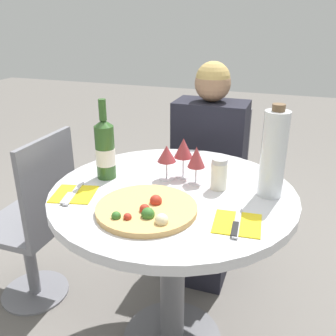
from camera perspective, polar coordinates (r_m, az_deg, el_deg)
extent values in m
cylinder|color=slate|center=(1.64, 0.69, -15.70)|extent=(0.11, 0.11, 0.71)
cylinder|color=silver|center=(1.44, 0.76, -3.99)|extent=(0.93, 0.93, 0.04)
cylinder|color=slate|center=(2.41, 5.68, -12.61)|extent=(0.35, 0.35, 0.01)
cylinder|color=slate|center=(2.30, 5.86, -8.58)|extent=(0.06, 0.06, 0.41)
cube|color=slate|center=(2.20, 6.09, -3.68)|extent=(0.38, 0.38, 0.03)
cube|color=slate|center=(2.27, 7.41, 3.71)|extent=(0.38, 0.02, 0.45)
cube|color=black|center=(2.15, 4.75, -10.52)|extent=(0.33, 0.35, 0.44)
cube|color=black|center=(2.09, 6.39, 3.09)|extent=(0.39, 0.23, 0.52)
sphere|color=#997051|center=(2.00, 6.84, 12.68)|extent=(0.19, 0.19, 0.19)
sphere|color=tan|center=(2.00, 6.87, 13.35)|extent=(0.18, 0.18, 0.18)
cylinder|color=slate|center=(2.23, -19.50, -17.33)|extent=(0.35, 0.35, 0.01)
cylinder|color=slate|center=(2.11, -20.20, -13.17)|extent=(0.06, 0.06, 0.41)
cube|color=slate|center=(2.00, -21.04, -8.03)|extent=(0.38, 0.38, 0.03)
cube|color=slate|center=(1.79, -17.64, -2.53)|extent=(0.02, 0.38, 0.45)
cylinder|color=tan|center=(1.28, -3.29, -6.20)|extent=(0.35, 0.35, 0.02)
sphere|color=#336B28|center=(1.21, -7.90, -7.26)|extent=(0.03, 0.03, 0.03)
sphere|color=#B22D1E|center=(1.24, -3.58, -6.28)|extent=(0.03, 0.03, 0.03)
sphere|color=#B22D1E|center=(1.20, -6.19, -7.45)|extent=(0.03, 0.03, 0.03)
sphere|color=#B22D1E|center=(1.29, -1.86, -5.02)|extent=(0.04, 0.04, 0.04)
sphere|color=#336B28|center=(1.21, -2.98, -7.05)|extent=(0.04, 0.04, 0.04)
sphere|color=beige|center=(1.17, -0.97, -7.96)|extent=(0.04, 0.04, 0.04)
cylinder|color=#2D5623|center=(1.52, -9.53, 2.38)|extent=(0.08, 0.08, 0.22)
cone|color=#2D5623|center=(1.48, -9.83, 6.82)|extent=(0.08, 0.08, 0.03)
cylinder|color=#2D5623|center=(1.47, -9.96, 8.73)|extent=(0.03, 0.03, 0.08)
cylinder|color=silver|center=(1.52, -9.49, 1.77)|extent=(0.08, 0.08, 0.07)
cylinder|color=silver|center=(1.38, 15.77, 1.96)|extent=(0.09, 0.09, 0.32)
cylinder|color=brown|center=(1.33, 16.54, 8.82)|extent=(0.04, 0.04, 0.02)
cylinder|color=silver|center=(1.43, 7.77, -1.22)|extent=(0.06, 0.06, 0.10)
cylinder|color=#B2B2B7|center=(1.41, 7.90, 1.06)|extent=(0.06, 0.06, 0.02)
cylinder|color=silver|center=(1.49, 4.23, -2.25)|extent=(0.06, 0.06, 0.00)
cylinder|color=silver|center=(1.47, 4.26, -1.01)|extent=(0.01, 0.01, 0.07)
cone|color=#9E383D|center=(1.45, 4.35, 1.70)|extent=(0.07, 0.07, 0.08)
cylinder|color=silver|center=(1.52, -0.21, -1.62)|extent=(0.06, 0.06, 0.00)
cylinder|color=silver|center=(1.50, -0.21, -0.28)|extent=(0.01, 0.01, 0.07)
cone|color=#9E383D|center=(1.48, -0.21, 2.22)|extent=(0.07, 0.07, 0.07)
cylinder|color=silver|center=(1.54, 2.46, -1.31)|extent=(0.06, 0.06, 0.00)
cylinder|color=silver|center=(1.52, 2.49, 0.18)|extent=(0.01, 0.01, 0.08)
cone|color=#9E383D|center=(1.49, 2.54, 3.06)|extent=(0.08, 0.08, 0.08)
cube|color=yellow|center=(1.44, -14.12, -3.86)|extent=(0.18, 0.18, 0.00)
cube|color=silver|center=(1.43, -14.14, -3.70)|extent=(0.06, 0.19, 0.00)
cube|color=silver|center=(1.40, -15.19, -4.41)|extent=(0.04, 0.09, 0.00)
cube|color=yellow|center=(1.23, 10.50, -8.29)|extent=(0.16, 0.16, 0.00)
cube|color=silver|center=(1.23, 10.52, -8.11)|extent=(0.03, 0.19, 0.00)
cube|color=black|center=(1.18, 10.14, -9.13)|extent=(0.03, 0.09, 0.00)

